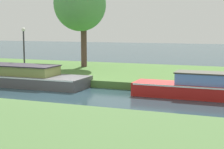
{
  "coord_description": "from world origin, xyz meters",
  "views": [
    {
      "loc": [
        9.0,
        -15.94,
        3.32
      ],
      "look_at": [
        2.24,
        1.2,
        0.9
      ],
      "focal_mm": 57.44,
      "sensor_mm": 36.0,
      "label": 1
    }
  ],
  "objects_px": {
    "slate_barge": "(9,76)",
    "mooring_post_near": "(215,78)",
    "lamp_post": "(24,45)",
    "willow_tree_left": "(80,4)"
  },
  "relations": [
    {
      "from": "slate_barge",
      "to": "mooring_post_near",
      "type": "distance_m",
      "value": 11.62
    },
    {
      "from": "slate_barge",
      "to": "lamp_post",
      "type": "bearing_deg",
      "value": 102.85
    },
    {
      "from": "slate_barge",
      "to": "willow_tree_left",
      "type": "relative_size",
      "value": 1.45
    },
    {
      "from": "willow_tree_left",
      "to": "mooring_post_near",
      "type": "relative_size",
      "value": 9.34
    },
    {
      "from": "slate_barge",
      "to": "mooring_post_near",
      "type": "xyz_separation_m",
      "value": [
        11.5,
        1.6,
        0.25
      ]
    },
    {
      "from": "willow_tree_left",
      "to": "mooring_post_near",
      "type": "xyz_separation_m",
      "value": [
        10.08,
        -4.95,
        -4.25
      ]
    },
    {
      "from": "slate_barge",
      "to": "mooring_post_near",
      "type": "height_order",
      "value": "slate_barge"
    },
    {
      "from": "mooring_post_near",
      "to": "willow_tree_left",
      "type": "bearing_deg",
      "value": 153.84
    },
    {
      "from": "slate_barge",
      "to": "mooring_post_near",
      "type": "bearing_deg",
      "value": 7.91
    },
    {
      "from": "slate_barge",
      "to": "lamp_post",
      "type": "height_order",
      "value": "lamp_post"
    }
  ]
}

